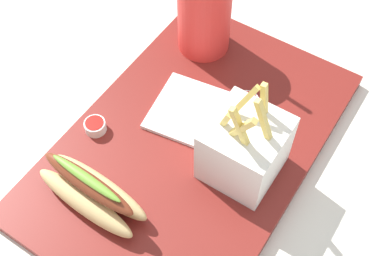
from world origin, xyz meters
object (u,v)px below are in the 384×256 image
(ketchup_cup_2, at_px, (95,126))
(fries_basket, at_px, (245,147))
(napkin_stack, at_px, (192,112))
(hot_dog_1, at_px, (91,192))
(soda_cup, at_px, (204,11))
(ketchup_cup_1, at_px, (247,102))

(ketchup_cup_2, bearing_deg, fries_basket, -73.50)
(napkin_stack, bearing_deg, ketchup_cup_2, 135.20)
(ketchup_cup_2, bearing_deg, napkin_stack, -44.80)
(hot_dog_1, height_order, napkin_stack, hot_dog_1)
(napkin_stack, bearing_deg, fries_basket, -109.72)
(soda_cup, height_order, ketchup_cup_1, soda_cup)
(soda_cup, bearing_deg, hot_dog_1, -174.46)
(fries_basket, relative_size, ketchup_cup_2, 5.25)
(ketchup_cup_1, distance_m, napkin_stack, 0.08)
(ketchup_cup_1, height_order, napkin_stack, ketchup_cup_1)
(ketchup_cup_1, relative_size, ketchup_cup_2, 1.11)
(soda_cup, bearing_deg, fries_basket, -134.82)
(soda_cup, distance_m, fries_basket, 0.23)
(hot_dog_1, bearing_deg, ketchup_cup_1, -20.20)
(soda_cup, distance_m, napkin_stack, 0.15)
(fries_basket, height_order, hot_dog_1, fries_basket)
(hot_dog_1, bearing_deg, fries_basket, -41.98)
(soda_cup, height_order, ketchup_cup_2, soda_cup)
(soda_cup, xyz_separation_m, hot_dog_1, (-0.31, -0.03, -0.04))
(hot_dog_1, relative_size, napkin_stack, 1.42)
(soda_cup, distance_m, ketchup_cup_1, 0.15)
(fries_basket, height_order, ketchup_cup_2, fries_basket)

